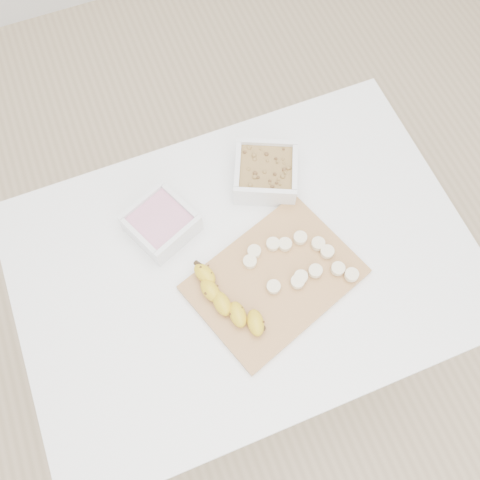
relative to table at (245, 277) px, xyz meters
name	(u,v)px	position (x,y,z in m)	size (l,w,h in m)	color
ground	(243,340)	(0.00, 0.00, -0.65)	(3.50, 3.50, 0.00)	#C6AD89
table	(245,277)	(0.00, 0.00, 0.00)	(1.00, 0.70, 0.75)	white
bowl_yogurt	(161,223)	(-0.14, 0.14, 0.13)	(0.17, 0.17, 0.06)	white
bowl_granola	(266,172)	(0.12, 0.18, 0.13)	(0.19, 0.19, 0.07)	white
cutting_board	(275,279)	(0.04, -0.06, 0.10)	(0.34, 0.25, 0.01)	#B48244
banana	(229,302)	(-0.07, -0.08, 0.13)	(0.05, 0.20, 0.03)	gold
banana_slices	(299,261)	(0.11, -0.05, 0.12)	(0.22, 0.16, 0.02)	beige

